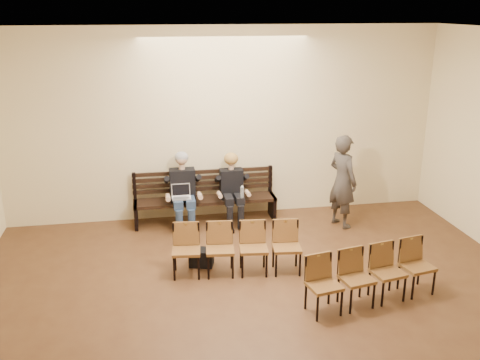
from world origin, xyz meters
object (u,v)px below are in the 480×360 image
(chair_row_front, at_px, (237,249))
(chair_row_back, at_px, (372,276))
(passerby, at_px, (343,174))
(seated_woman, at_px, (232,192))
(laptop, at_px, (182,200))
(bag, at_px, (201,257))
(seated_man, at_px, (183,191))
(water_bottle, at_px, (242,198))
(bench, at_px, (206,210))

(chair_row_front, xyz_separation_m, chair_row_back, (1.64, -1.11, -0.01))
(passerby, height_order, chair_row_front, passerby)
(seated_woman, height_order, laptop, seated_woman)
(seated_woman, xyz_separation_m, bag, (-0.75, -1.62, -0.46))
(seated_man, relative_size, water_bottle, 6.03)
(chair_row_front, bearing_deg, passerby, 40.49)
(bag, bearing_deg, chair_row_back, -34.45)
(bench, height_order, seated_man, seated_man)
(bench, bearing_deg, bag, -98.78)
(seated_woman, bearing_deg, passerby, -14.11)
(bag, bearing_deg, seated_woman, 65.18)
(bench, xyz_separation_m, passerby, (2.39, -0.60, 0.74))
(seated_woman, height_order, chair_row_front, seated_woman)
(seated_woman, bearing_deg, water_bottle, -66.12)
(chair_row_front, bearing_deg, seated_man, 113.88)
(seated_woman, relative_size, water_bottle, 5.34)
(bench, relative_size, seated_woman, 2.18)
(chair_row_back, bearing_deg, chair_row_front, 134.76)
(bench, distance_m, chair_row_front, 2.10)
(laptop, relative_size, chair_row_back, 0.18)
(bench, bearing_deg, water_bottle, -34.10)
(bag, relative_size, chair_row_back, 0.19)
(passerby, bearing_deg, water_bottle, 60.34)
(chair_row_back, bearing_deg, passerby, 67.50)
(bench, bearing_deg, chair_row_back, -59.81)
(laptop, height_order, chair_row_front, chair_row_front)
(water_bottle, height_order, chair_row_back, chair_row_back)
(water_bottle, relative_size, passerby, 0.12)
(passerby, distance_m, chair_row_front, 2.69)
(water_bottle, height_order, passerby, passerby)
(laptop, distance_m, water_bottle, 1.07)
(bench, height_order, chair_row_front, chair_row_front)
(chair_row_front, relative_size, chair_row_back, 1.02)
(water_bottle, relative_size, chair_row_back, 0.12)
(seated_man, xyz_separation_m, water_bottle, (1.02, -0.29, -0.11))
(bench, bearing_deg, seated_woman, -14.03)
(bag, distance_m, chair_row_front, 0.65)
(bag, height_order, passerby, passerby)
(bench, relative_size, passerby, 1.34)
(laptop, relative_size, chair_row_front, 0.17)
(bench, height_order, passerby, passerby)
(bench, relative_size, seated_man, 1.93)
(water_bottle, bearing_deg, laptop, 174.80)
(seated_man, bearing_deg, chair_row_front, -72.17)
(seated_woman, bearing_deg, seated_man, 180.00)
(laptop, bearing_deg, chair_row_front, -71.84)
(water_bottle, bearing_deg, passerby, -5.99)
(seated_man, bearing_deg, laptop, -102.34)
(laptop, distance_m, chair_row_front, 1.90)
(laptop, relative_size, bag, 0.92)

